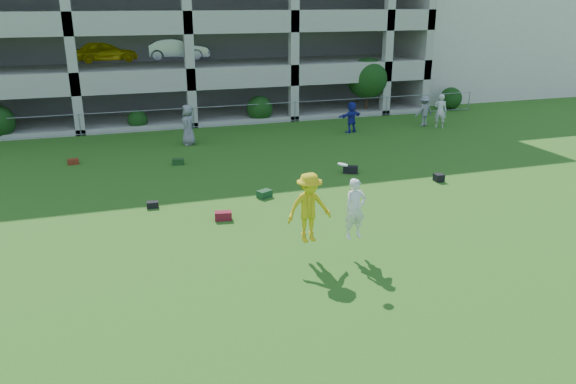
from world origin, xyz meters
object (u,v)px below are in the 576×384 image
object	(u,v)px
stucco_building	(461,24)
crate_d	(439,178)
bystander_c	(188,125)
bystander_e	(440,111)
frisbee_contest	(318,208)
bystander_d	(351,117)
parking_garage	(169,13)
bystander_f	(424,111)

from	to	relation	value
stucco_building	crate_d	xyz separation A→B (m)	(-15.22, -21.72, -4.85)
stucco_building	bystander_c	distance (m)	27.25
bystander_e	frisbee_contest	bearing A→B (deg)	87.24
stucco_building	bystander_d	bearing A→B (deg)	-139.87
stucco_building	parking_garage	distance (m)	23.03
bystander_f	frisbee_contest	xyz separation A→B (m)	(-11.87, -14.28, 0.61)
crate_d	parking_garage	size ratio (longest dim) A/B	0.01
bystander_c	crate_d	distance (m)	12.52
frisbee_contest	bystander_c	bearing A→B (deg)	96.18
stucco_building	bystander_c	xyz separation A→B (m)	(-23.80, -12.64, -4.00)
bystander_e	bystander_f	distance (m)	0.92
bystander_e	bystander_f	size ratio (longest dim) A/B	1.11
bystander_f	parking_garage	world-z (taller)	parking_garage
bystander_e	crate_d	xyz separation A→B (m)	(-5.45, -8.63, -0.81)
crate_d	frisbee_contest	world-z (taller)	frisbee_contest
frisbee_contest	parking_garage	world-z (taller)	parking_garage
parking_garage	bystander_c	bearing A→B (deg)	-93.69
bystander_e	frisbee_contest	world-z (taller)	frisbee_contest
bystander_d	frisbee_contest	bearing A→B (deg)	43.34
bystander_d	parking_garage	xyz separation A→B (m)	(-8.01, 12.34, 5.18)
crate_d	frisbee_contest	bearing A→B (deg)	-144.69
crate_d	bystander_c	bearing A→B (deg)	133.39
frisbee_contest	bystander_e	bearing A→B (deg)	47.46
stucco_building	bystander_e	bearing A→B (deg)	-126.75
frisbee_contest	parking_garage	distance (m)	26.82
bystander_e	bystander_f	world-z (taller)	bystander_e
bystander_c	parking_garage	world-z (taller)	parking_garage
bystander_d	crate_d	bearing A→B (deg)	69.26
frisbee_contest	crate_d	bearing A→B (deg)	35.31
stucco_building	bystander_e	world-z (taller)	stucco_building
bystander_f	stucco_building	bearing A→B (deg)	-137.17
stucco_building	bystander_f	size ratio (longest dim) A/B	9.28
bystander_c	crate_d	xyz separation A→B (m)	(8.58, -9.08, -0.85)
crate_d	bystander_e	bearing A→B (deg)	57.74
bystander_d	parking_garage	distance (m)	15.60
stucco_building	bystander_d	xyz separation A→B (m)	(-14.99, -12.64, -4.17)
bystander_e	bystander_f	bearing A→B (deg)	-6.34
bystander_f	frisbee_contest	distance (m)	18.58
bystander_e	crate_d	distance (m)	10.23
bystander_d	bystander_f	distance (m)	4.59
bystander_e	frisbee_contest	distance (m)	18.50
bystander_e	bystander_c	bearing A→B (deg)	37.94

